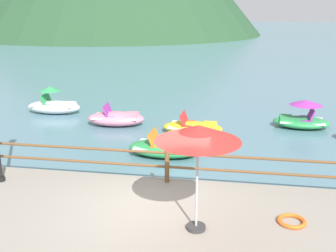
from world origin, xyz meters
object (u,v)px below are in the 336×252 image
life_ring (292,221)px  pedal_boat_3 (165,148)px  pedal_boat_1 (193,127)px  pedal_boat_2 (116,118)px  pedal_boat_0 (54,105)px  pedal_boat_5 (302,118)px  beach_umbrella (198,135)px

life_ring → pedal_boat_3: bearing=127.5°
pedal_boat_1 → life_ring: bearing=-68.4°
pedal_boat_1 → pedal_boat_2: bearing=170.0°
pedal_boat_1 → pedal_boat_2: pedal_boat_2 is taller
life_ring → pedal_boat_0: 13.41m
pedal_boat_2 → pedal_boat_5: pedal_boat_5 is taller
beach_umbrella → pedal_boat_0: beach_umbrella is taller
pedal_boat_1 → pedal_boat_2: size_ratio=0.98×
pedal_boat_0 → pedal_boat_1: 7.10m
pedal_boat_0 → pedal_boat_3: bearing=-37.4°
pedal_boat_5 → beach_umbrella: bearing=-110.4°
pedal_boat_0 → pedal_boat_2: pedal_boat_0 is taller
pedal_boat_3 → pedal_boat_5: 6.55m
pedal_boat_0 → pedal_boat_2: 3.77m
pedal_boat_2 → life_ring: bearing=-51.7°
beach_umbrella → pedal_boat_3: size_ratio=0.90×
life_ring → pedal_boat_1: pedal_boat_1 is taller
beach_umbrella → pedal_boat_5: beach_umbrella is taller
pedal_boat_2 → pedal_boat_3: (2.63, -3.22, -0.04)m
life_ring → pedal_boat_1: (-2.87, 7.26, -0.20)m
pedal_boat_1 → pedal_boat_5: size_ratio=1.04×
pedal_boat_2 → pedal_boat_5: (7.68, 0.95, 0.09)m
pedal_boat_1 → pedal_boat_3: 2.72m
pedal_boat_0 → pedal_boat_1: bearing=-16.7°
life_ring → pedal_boat_1: size_ratio=0.25×
beach_umbrella → pedal_boat_2: bearing=116.5°
beach_umbrella → pedal_boat_1: (-0.88, 7.83, -2.21)m
pedal_boat_1 → pedal_boat_5: pedal_boat_5 is taller
life_ring → pedal_boat_5: pedal_boat_5 is taller
life_ring → pedal_boat_3: 5.84m
pedal_boat_1 → beach_umbrella: bearing=-83.6°
life_ring → pedal_boat_1: 7.81m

